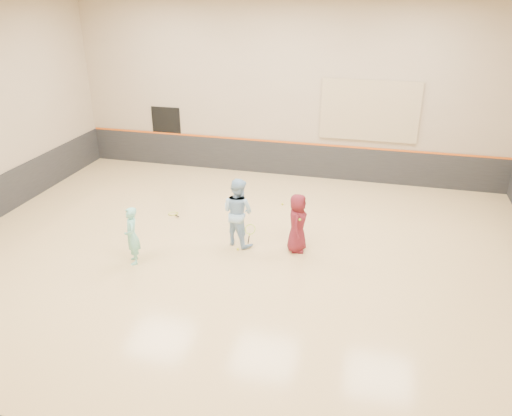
% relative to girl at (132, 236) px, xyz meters
% --- Properties ---
extents(room, '(15.04, 12.04, 6.22)m').
position_rel_girl_xyz_m(room, '(2.39, 1.04, 0.08)').
color(room, tan).
rests_on(room, ground).
extents(wainscot_back, '(14.90, 0.04, 1.20)m').
position_rel_girl_xyz_m(wainscot_back, '(2.39, 7.01, -0.14)').
color(wainscot_back, '#232326').
rests_on(wainscot_back, floor).
extents(accent_stripe, '(14.90, 0.03, 0.06)m').
position_rel_girl_xyz_m(accent_stripe, '(2.39, 7.00, 0.48)').
color(accent_stripe, '#D85914').
rests_on(accent_stripe, wall_back).
extents(acoustic_panel, '(3.20, 0.08, 2.00)m').
position_rel_girl_xyz_m(acoustic_panel, '(5.19, 6.99, 1.76)').
color(acoustic_panel, tan).
rests_on(acoustic_panel, wall_back).
extents(doorway, '(1.10, 0.05, 2.20)m').
position_rel_girl_xyz_m(doorway, '(-2.11, 7.02, 0.36)').
color(doorway, black).
rests_on(doorway, floor).
extents(girl, '(0.57, 0.64, 1.47)m').
position_rel_girl_xyz_m(girl, '(0.00, 0.00, 0.00)').
color(girl, '#7CD7C4').
rests_on(girl, floor).
extents(instructor, '(1.10, 1.00, 1.84)m').
position_rel_girl_xyz_m(instructor, '(2.23, 1.58, 0.18)').
color(instructor, '#97C2EA').
rests_on(instructor, floor).
extents(young_man, '(0.53, 0.78, 1.56)m').
position_rel_girl_xyz_m(young_man, '(3.79, 1.60, 0.04)').
color(young_man, maroon).
rests_on(young_man, floor).
extents(held_racket, '(0.37, 0.37, 0.52)m').
position_rel_girl_xyz_m(held_racket, '(2.63, 1.31, -0.14)').
color(held_racket, '#A1CC2C').
rests_on(held_racket, instructor).
extents(spare_racket, '(0.66, 0.66, 0.11)m').
position_rel_girl_xyz_m(spare_racket, '(-0.19, 2.86, -0.68)').
color(spare_racket, '#BED82F').
rests_on(spare_racket, floor).
extents(ball_under_racket, '(0.07, 0.07, 0.07)m').
position_rel_girl_xyz_m(ball_under_racket, '(2.32, 1.21, -0.70)').
color(ball_under_racket, yellow).
rests_on(ball_under_racket, floor).
extents(ball_in_hand, '(0.07, 0.07, 0.07)m').
position_rel_girl_xyz_m(ball_in_hand, '(3.89, 1.37, 0.26)').
color(ball_in_hand, '#B1CB2F').
rests_on(ball_in_hand, young_man).
extents(ball_beside_spare, '(0.07, 0.07, 0.07)m').
position_rel_girl_xyz_m(ball_beside_spare, '(2.87, 4.32, -0.70)').
color(ball_beside_spare, yellow).
rests_on(ball_beside_spare, floor).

